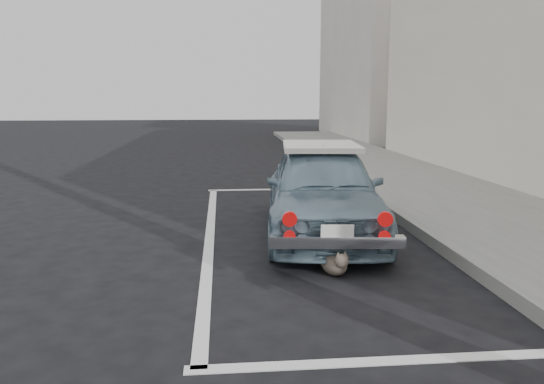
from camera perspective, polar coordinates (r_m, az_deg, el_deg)
The scene contains 7 objects.
ground at distance 4.30m, azimuth 4.89°, elevation -14.83°, with size 80.00×80.00×0.00m, color black.
building_far at distance 24.95m, azimuth 11.48°, elevation 15.01°, with size 3.50×10.00×8.00m, color beige.
pline_rear at distance 3.98m, azimuth 13.67°, elevation -17.18°, with size 3.00×0.12×0.01m, color silver.
pline_front at distance 10.56m, azimuth 1.31°, elevation 0.30°, with size 3.00×0.12×0.01m, color silver.
pline_side at distance 7.07m, azimuth -6.71°, elevation -4.74°, with size 0.12×7.00×0.01m, color silver.
retro_coupe at distance 7.03m, azimuth 5.42°, elevation 0.32°, with size 1.79×3.71×1.22m.
cat at distance 5.55m, azimuth 6.77°, elevation -7.51°, with size 0.33×0.55×0.30m.
Camera 1 is at (-0.72, -3.83, 1.81)m, focal length 35.00 mm.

